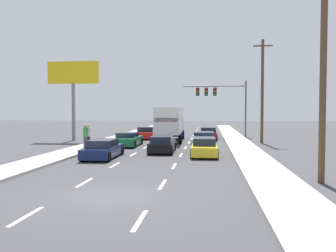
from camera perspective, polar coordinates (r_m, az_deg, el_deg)
ground_plane at (r=37.99m, az=1.03°, el=-2.22°), size 140.00×140.00×0.00m
sidewalk_right at (r=32.95m, az=11.40°, el=-2.87°), size 2.37×80.00×0.14m
sidewalk_left at (r=34.34m, az=-10.56°, el=-2.65°), size 2.37×80.00×0.14m
lane_markings at (r=35.21m, az=0.59°, el=-2.59°), size 3.54×62.00×0.01m
car_red at (r=39.34m, az=-3.46°, el=-1.19°), size 2.15×4.31×1.32m
car_green at (r=31.53m, az=-6.38°, el=-2.19°), size 2.02×4.55×1.21m
car_navy at (r=23.92m, az=-10.29°, el=-3.66°), size 1.94×4.70×1.23m
box_truck at (r=35.63m, az=0.34°, el=0.64°), size 2.70×9.09×3.39m
car_black at (r=26.72m, az=-0.91°, el=-2.97°), size 1.90×4.32×1.23m
car_maroon at (r=38.92m, az=6.41°, el=-1.22°), size 1.92×4.69×1.33m
car_silver at (r=30.86m, az=5.71°, el=-2.21°), size 2.07×4.66×1.30m
car_yellow at (r=24.94m, az=5.79°, el=-3.37°), size 1.86×4.68×1.24m
traffic_signal_mast at (r=43.11m, az=7.72°, el=4.91°), size 7.52×0.69×6.63m
utility_pole_near at (r=16.63m, az=23.42°, el=6.60°), size 1.80×0.28×8.47m
utility_pole_mid at (r=35.19m, az=14.75°, el=5.54°), size 1.80×0.28×9.80m
roadside_billboard at (r=38.58m, az=-14.84°, el=6.80°), size 5.43×0.36×8.18m
pedestrian_near_corner at (r=29.33m, az=-12.99°, el=-1.54°), size 0.38×0.38×1.89m
pedestrian_mid_block at (r=29.66m, az=-12.57°, el=-1.49°), size 0.38×0.38×1.89m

